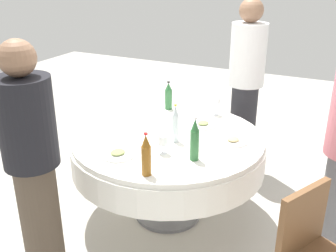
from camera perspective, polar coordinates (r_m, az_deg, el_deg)
The scene contains 17 objects.
ground_plane at distance 3.52m, azimuth 0.00°, elevation -12.46°, with size 10.00×10.00×0.00m, color #B7B2A8.
dining_table at distance 3.21m, azimuth 0.00°, elevation -3.74°, with size 1.54×1.54×0.74m.
bottle_green_north at distance 2.72m, azimuth 3.85°, elevation -2.07°, with size 0.06×0.06×0.32m.
bottle_clear_far at distance 3.00m, azimuth 1.07°, elevation 0.22°, with size 0.06×0.06×0.30m.
bottle_amber_inner at distance 2.53m, azimuth -3.15°, elevation -4.28°, with size 0.06×0.06×0.30m.
bottle_green_near at distance 3.68m, azimuth 0.08°, elevation 4.28°, with size 0.07×0.07×0.27m.
wine_glass_near at distance 3.57m, azimuth 6.85°, elevation 3.31°, with size 0.07×0.07×0.16m.
wine_glass_mid at distance 2.82m, azimuth -0.77°, elevation -2.14°, with size 0.08×0.08×0.14m.
plate_front at distance 2.85m, azimuth -7.22°, elevation -4.01°, with size 0.25×0.25×0.04m.
plate_outer at distance 3.35m, azimuth 5.08°, elevation 0.21°, with size 0.22×0.22×0.04m.
plate_left at distance 3.28m, azimuth -2.11°, elevation -0.27°, with size 0.25×0.25×0.02m.
plate_west at distance 3.07m, azimuth 9.32°, elevation -2.12°, with size 0.22×0.22×0.04m.
knife_far at distance 3.03m, azimuth -11.15°, elevation -2.81°, with size 0.18×0.02×0.01m, color silver.
knife_inner at distance 2.81m, azimuth 7.13°, elevation -4.68°, with size 0.18×0.02×0.01m, color silver.
person_far at distance 3.97m, azimuth 11.10°, elevation 5.88°, with size 0.34×0.34×1.72m.
person_inner at distance 2.61m, azimuth -18.86°, elevation -5.20°, with size 0.34×0.34×1.63m.
chair_east at distance 2.48m, azimuth 20.32°, elevation -16.38°, with size 0.54×0.54×0.87m.
Camera 1 is at (2.59, 1.27, 2.02)m, focal length 42.42 mm.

